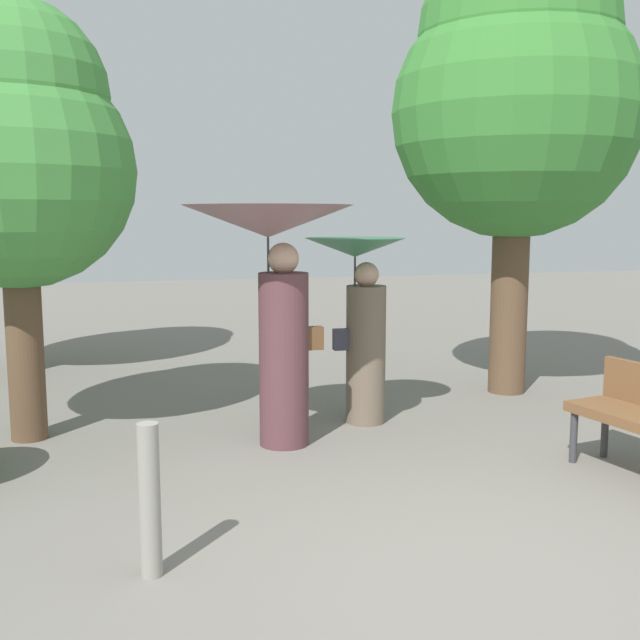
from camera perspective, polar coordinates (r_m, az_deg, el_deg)
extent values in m
plane|color=slate|center=(4.61, 10.06, -17.73)|extent=(40.00, 40.00, 0.00)
cylinder|color=#563338|center=(6.52, -2.75, -3.02)|extent=(0.43, 0.43, 1.50)
sphere|color=tan|center=(6.41, -2.80, 4.67)|extent=(0.27, 0.27, 0.27)
cylinder|color=#333338|center=(6.41, -3.92, 2.59)|extent=(0.02, 0.02, 0.82)
cone|color=gray|center=(6.38, -3.96, 7.47)|extent=(1.44, 1.44, 0.27)
cube|color=brown|center=(6.55, -0.40, -1.37)|extent=(0.14, 0.10, 0.20)
cylinder|color=#6B5B4C|center=(7.25, 3.48, -2.63)|extent=(0.38, 0.38, 1.33)
sphere|color=tan|center=(7.15, 3.53, 3.45)|extent=(0.24, 0.24, 0.24)
cylinder|color=#333338|center=(7.13, 2.65, 1.85)|extent=(0.02, 0.02, 0.73)
cone|color=#33724C|center=(7.10, 2.67, 5.50)|extent=(0.95, 0.95, 0.18)
cube|color=#333342|center=(7.15, 1.58, -1.48)|extent=(0.14, 0.10, 0.20)
cylinder|color=#38383D|center=(6.49, 18.63, -8.31)|extent=(0.06, 0.06, 0.44)
cylinder|color=#38383D|center=(6.73, 20.74, -7.84)|extent=(0.06, 0.06, 0.44)
cylinder|color=#42301E|center=(10.28, -22.13, 5.55)|extent=(0.33, 0.33, 3.34)
sphere|color=#2D6B28|center=(10.29, -22.37, 10.20)|extent=(2.62, 2.62, 2.62)
sphere|color=#2D6B28|center=(10.34, -22.57, 13.89)|extent=(2.09, 2.09, 2.09)
cylinder|color=brown|center=(8.65, 14.33, 8.09)|extent=(0.41, 0.41, 4.10)
sphere|color=#387F33|center=(8.72, 14.57, 14.84)|extent=(2.69, 2.69, 2.69)
sphere|color=#387F33|center=(8.86, 14.76, 20.11)|extent=(2.15, 2.15, 2.15)
cylinder|color=brown|center=(7.07, -21.71, 4.04)|extent=(0.32, 0.32, 3.16)
sphere|color=#428C3D|center=(7.07, -22.03, 10.44)|extent=(2.03, 2.03, 2.03)
sphere|color=#428C3D|center=(7.13, -22.30, 15.51)|extent=(1.63, 1.63, 1.63)
cylinder|color=gray|center=(4.35, -12.76, -13.17)|extent=(0.12, 0.12, 0.87)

